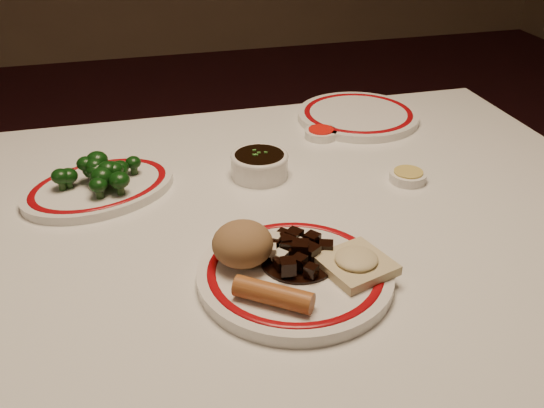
{
  "coord_description": "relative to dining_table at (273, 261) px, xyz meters",
  "views": [
    {
      "loc": [
        -0.21,
        -0.79,
        1.24
      ],
      "look_at": [
        -0.02,
        -0.05,
        0.8
      ],
      "focal_mm": 40.0,
      "sensor_mm": 36.0,
      "label": 1
    }
  ],
  "objects": [
    {
      "name": "fried_wonton",
      "position": [
        0.06,
        -0.19,
        0.12
      ],
      "size": [
        0.11,
        0.11,
        0.02
      ],
      "color": "beige",
      "rests_on": "main_plate"
    },
    {
      "name": "spring_roll",
      "position": [
        -0.06,
        -0.23,
        0.12
      ],
      "size": [
        0.1,
        0.08,
        0.03
      ],
      "primitive_type": "cylinder",
      "rotation": [
        1.57,
        0.0,
        0.93
      ],
      "color": "#AA5F2A",
      "rests_on": "main_plate"
    },
    {
      "name": "broccoli_plate",
      "position": [
        -0.26,
        0.14,
        0.1
      ],
      "size": [
        0.31,
        0.29,
        0.02
      ],
      "color": "white",
      "rests_on": "dining_table"
    },
    {
      "name": "dining_table",
      "position": [
        0.0,
        0.0,
        0.0
      ],
      "size": [
        1.2,
        0.9,
        0.75
      ],
      "color": "white",
      "rests_on": "ground"
    },
    {
      "name": "stirfry_heap",
      "position": [
        -0.01,
        -0.15,
        0.12
      ],
      "size": [
        0.1,
        0.1,
        0.03
      ],
      "color": "black",
      "rests_on": "main_plate"
    },
    {
      "name": "mustard_dish",
      "position": [
        0.25,
        0.05,
        0.1
      ],
      "size": [
        0.06,
        0.06,
        0.02
      ],
      "color": "white",
      "rests_on": "dining_table"
    },
    {
      "name": "broccoli_pile",
      "position": [
        -0.26,
        0.14,
        0.13
      ],
      "size": [
        0.15,
        0.12,
        0.05
      ],
      "color": "#23471C",
      "rests_on": "broccoli_plate"
    },
    {
      "name": "soy_bowl",
      "position": [
        0.01,
        0.13,
        0.11
      ],
      "size": [
        0.1,
        0.1,
        0.04
      ],
      "color": "white",
      "rests_on": "dining_table"
    },
    {
      "name": "rice_mound",
      "position": [
        -0.08,
        -0.14,
        0.14
      ],
      "size": [
        0.08,
        0.08,
        0.06
      ],
      "primitive_type": "ellipsoid",
      "color": "#926B45",
      "rests_on": "main_plate"
    },
    {
      "name": "sweet_sour_dish",
      "position": [
        0.17,
        0.26,
        0.1
      ],
      "size": [
        0.06,
        0.06,
        0.02
      ],
      "color": "white",
      "rests_on": "dining_table"
    },
    {
      "name": "far_plate",
      "position": [
        0.27,
        0.33,
        0.1
      ],
      "size": [
        0.3,
        0.3,
        0.02
      ],
      "color": "white",
      "rests_on": "dining_table"
    },
    {
      "name": "main_plate",
      "position": [
        -0.02,
        -0.17,
        0.1
      ],
      "size": [
        0.28,
        0.28,
        0.02
      ],
      "color": "white",
      "rests_on": "dining_table"
    }
  ]
}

